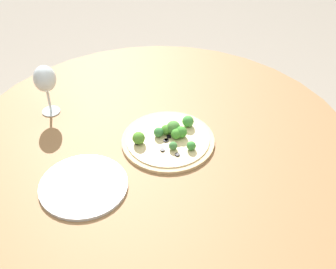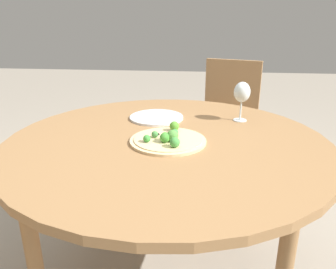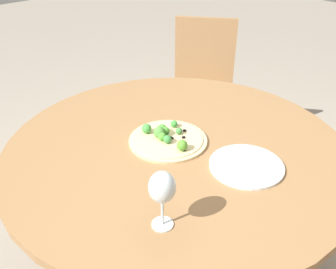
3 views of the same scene
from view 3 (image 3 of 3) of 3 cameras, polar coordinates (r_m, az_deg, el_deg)
name	(u,v)px [view 3 (image 3 of 3)]	position (r m, az deg, el deg)	size (l,w,h in m)	color
dining_table	(176,158)	(1.40, 1.28, -3.64)	(1.25, 1.25, 0.71)	olive
chair_2	(202,87)	(2.40, 5.16, 7.18)	(0.56, 0.56, 0.88)	#997047
pizza	(167,138)	(1.37, -0.13, -0.58)	(0.29, 0.29, 0.06)	#DBBC89
wine_glass	(162,189)	(0.96, -0.90, -8.24)	(0.07, 0.07, 0.18)	silver
plate_near	(246,166)	(1.28, 11.85, -4.67)	(0.25, 0.25, 0.01)	silver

